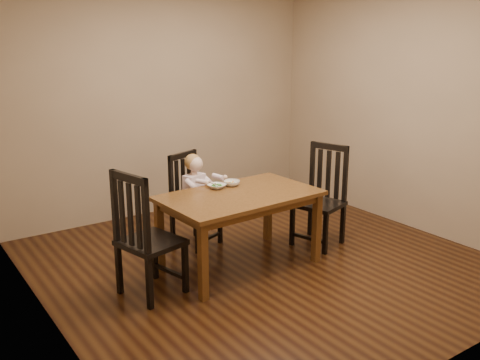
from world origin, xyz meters
TOP-DOWN VIEW (x-y plane):
  - room at (0.00, 0.00)m, footprint 4.01×4.01m
  - dining_table at (-0.23, 0.07)m, footprint 1.47×0.92m
  - chair_child at (-0.31, 0.82)m, footprint 0.52×0.51m
  - chair_left at (-1.21, 0.03)m, footprint 0.55×0.56m
  - chair_right at (0.81, 0.07)m, footprint 0.55×0.56m
  - toddler at (-0.29, 0.77)m, footprint 0.40×0.44m
  - bowl_peas at (-0.31, 0.34)m, footprint 0.20×0.20m
  - bowl_veg at (-0.14, 0.34)m, footprint 0.21×0.21m
  - fork at (-0.34, 0.32)m, footprint 0.10×0.10m

SIDE VIEW (x-z plane):
  - chair_child at x=-0.31m, z-range -0.02..0.95m
  - chair_right at x=0.81m, z-range -0.02..1.03m
  - chair_left at x=-1.21m, z-range -0.02..1.07m
  - toddler at x=-0.29m, z-range 0.34..0.85m
  - dining_table at x=-0.23m, z-range 0.28..1.00m
  - bowl_peas at x=-0.31m, z-range 0.72..0.76m
  - bowl_veg at x=-0.14m, z-range 0.72..0.77m
  - fork at x=-0.34m, z-range 0.74..0.79m
  - room at x=0.00m, z-range 0.00..2.71m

